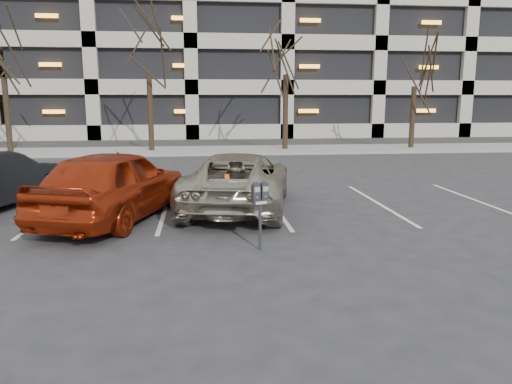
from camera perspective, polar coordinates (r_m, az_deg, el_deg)
The scene contains 10 objects.
ground at distance 10.62m, azimuth -3.55°, elevation -4.43°, with size 140.00×140.00×0.00m, color #28282B.
sidewalk at distance 26.39m, azimuth -5.29°, elevation 4.74°, with size 80.00×4.00×0.12m, color gray.
stall_lines at distance 12.87m, azimuth -10.30°, elevation -1.87°, with size 16.90×5.20×0.00m.
parking_garage at distance 46.27m, azimuth 9.89°, elevation 18.59°, with size 52.00×20.00×19.00m.
tree_b at distance 26.60m, azimuth -12.35°, elevation 18.15°, with size 3.86×3.86×8.77m.
tree_c at distance 26.87m, azimuth 3.49°, elevation 18.43°, with size 3.90×3.90×8.86m.
tree_d at distance 28.77m, azimuth 17.87°, elevation 15.51°, with size 3.31×3.31×7.53m.
parking_meter at distance 9.05m, azimuth 0.47°, elevation -0.82°, with size 0.34×0.22×1.25m.
suv_silver at distance 12.55m, azimuth -2.05°, elevation 1.28°, with size 3.34×5.52×1.44m.
car_red at distance 11.86m, azimuth -15.88°, elevation 0.89°, with size 1.96×4.88×1.66m, color #98270D.
Camera 1 is at (-0.48, -10.24, 2.76)m, focal length 35.00 mm.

